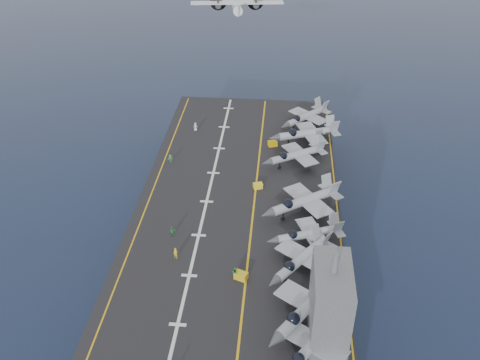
# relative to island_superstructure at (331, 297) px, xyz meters

# --- Properties ---
(ground) EXTENTS (500.00, 500.00, 0.00)m
(ground) POSITION_rel_island_superstructure_xyz_m (-15.00, 30.00, -17.90)
(ground) COLOR #142135
(ground) RESTS_ON ground
(hull) EXTENTS (36.00, 90.00, 10.00)m
(hull) POSITION_rel_island_superstructure_xyz_m (-15.00, 30.00, -12.90)
(hull) COLOR #56595E
(hull) RESTS_ON ground
(flight_deck) EXTENTS (38.00, 92.00, 0.40)m
(flight_deck) POSITION_rel_island_superstructure_xyz_m (-15.00, 30.00, -7.70)
(flight_deck) COLOR black
(flight_deck) RESTS_ON hull
(foul_line) EXTENTS (0.35, 90.00, 0.02)m
(foul_line) POSITION_rel_island_superstructure_xyz_m (-12.00, 30.00, -7.48)
(foul_line) COLOR gold
(foul_line) RESTS_ON flight_deck
(landing_centerline) EXTENTS (0.50, 90.00, 0.02)m
(landing_centerline) POSITION_rel_island_superstructure_xyz_m (-21.00, 30.00, -7.48)
(landing_centerline) COLOR silver
(landing_centerline) RESTS_ON flight_deck
(deck_edge_port) EXTENTS (0.25, 90.00, 0.02)m
(deck_edge_port) POSITION_rel_island_superstructure_xyz_m (-32.00, 30.00, -7.48)
(deck_edge_port) COLOR gold
(deck_edge_port) RESTS_ON flight_deck
(deck_edge_stbd) EXTENTS (0.25, 90.00, 0.02)m
(deck_edge_stbd) POSITION_rel_island_superstructure_xyz_m (3.50, 30.00, -7.48)
(deck_edge_stbd) COLOR gold
(deck_edge_stbd) RESTS_ON flight_deck
(island_superstructure) EXTENTS (5.00, 10.00, 15.00)m
(island_superstructure) POSITION_rel_island_superstructure_xyz_m (0.00, 0.00, 0.00)
(island_superstructure) COLOR #56595E
(island_superstructure) RESTS_ON flight_deck
(fighter_jet_0) EXTENTS (15.54, 17.01, 4.92)m
(fighter_jet_0) POSITION_rel_island_superstructure_xyz_m (-2.36, -3.98, -5.04)
(fighter_jet_0) COLOR gray
(fighter_jet_0) RESTS_ON flight_deck
(fighter_jet_1) EXTENTS (18.13, 19.47, 5.63)m
(fighter_jet_1) POSITION_rel_island_superstructure_xyz_m (-2.66, 2.53, -4.69)
(fighter_jet_1) COLOR #97A0A8
(fighter_jet_1) RESTS_ON flight_deck
(fighter_jet_2) EXTENTS (16.48, 17.43, 5.04)m
(fighter_jet_2) POSITION_rel_island_superstructure_xyz_m (-3.38, 12.89, -4.98)
(fighter_jet_2) COLOR #97A1A7
(fighter_jet_2) RESTS_ON flight_deck
(fighter_jet_3) EXTENTS (15.58, 13.03, 4.62)m
(fighter_jet_3) POSITION_rel_island_superstructure_xyz_m (-2.07, 19.38, -5.19)
(fighter_jet_3) COLOR #9EA5AE
(fighter_jet_3) RESTS_ON flight_deck
(fighter_jet_4) EXTENTS (19.47, 18.11, 5.63)m
(fighter_jet_4) POSITION_rel_island_superstructure_xyz_m (-2.83, 28.13, -4.69)
(fighter_jet_4) COLOR #9CA3AB
(fighter_jet_4) RESTS_ON flight_deck
(fighter_jet_6) EXTENTS (17.34, 15.74, 5.01)m
(fighter_jet_6) POSITION_rel_island_superstructure_xyz_m (-4.16, 44.83, -4.99)
(fighter_jet_6) COLOR #9AA2AC
(fighter_jet_6) RESTS_ON flight_deck
(fighter_jet_7) EXTENTS (18.56, 15.40, 5.52)m
(fighter_jet_7) POSITION_rel_island_superstructure_xyz_m (-1.71, 53.89, -4.74)
(fighter_jet_7) COLOR gray
(fighter_jet_7) RESTS_ON flight_deck
(fighter_jet_8) EXTENTS (17.24, 17.46, 5.12)m
(fighter_jet_8) POSITION_rel_island_superstructure_xyz_m (-1.90, 62.39, -4.94)
(fighter_jet_8) COLOR #9399A1
(fighter_jet_8) RESTS_ON flight_deck
(tow_cart_a) EXTENTS (2.34, 1.95, 1.20)m
(tow_cart_a) POSITION_rel_island_superstructure_xyz_m (-12.77, 10.05, -6.90)
(tow_cart_a) COLOR gold
(tow_cart_a) RESTS_ON flight_deck
(tow_cart_b) EXTENTS (2.04, 1.63, 1.07)m
(tow_cart_b) POSITION_rel_island_superstructure_xyz_m (-11.58, 35.37, -6.97)
(tow_cart_b) COLOR yellow
(tow_cart_b) RESTS_ON flight_deck
(tow_cart_c) EXTENTS (2.27, 1.85, 1.18)m
(tow_cart_c) POSITION_rel_island_superstructure_xyz_m (-9.32, 52.16, -6.91)
(tow_cart_c) COLOR #D49B08
(tow_cart_c) RESTS_ON flight_deck
(crew_1) EXTENTS (1.42, 1.18, 2.03)m
(crew_1) POSITION_rel_island_superstructure_xyz_m (-23.85, 13.90, -6.49)
(crew_1) COLOR yellow
(crew_1) RESTS_ON flight_deck
(crew_2) EXTENTS (1.28, 1.08, 1.81)m
(crew_2) POSITION_rel_island_superstructure_xyz_m (-25.46, 19.65, -6.59)
(crew_2) COLOR #268C33
(crew_2) RESTS_ON flight_deck
(crew_3) EXTENTS (1.21, 1.02, 1.72)m
(crew_3) POSITION_rel_island_superstructure_xyz_m (-30.53, 43.48, -6.64)
(crew_3) COLOR #308C3D
(crew_3) RESTS_ON flight_deck
(crew_5) EXTENTS (1.43, 1.24, 2.00)m
(crew_5) POSITION_rel_island_superstructure_xyz_m (-27.42, 57.70, -6.50)
(crew_5) COLOR silver
(crew_5) RESTS_ON flight_deck
(crew_7) EXTENTS (1.48, 1.38, 2.05)m
(crew_7) POSITION_rel_island_superstructure_xyz_m (-13.71, 10.18, -6.47)
(crew_7) COLOR #268C33
(crew_7) RESTS_ON flight_deck
(transport_plane) EXTENTS (26.16, 19.39, 5.76)m
(transport_plane) POSITION_rel_island_superstructure_xyz_m (-20.70, 91.15, 11.50)
(transport_plane) COLOR white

